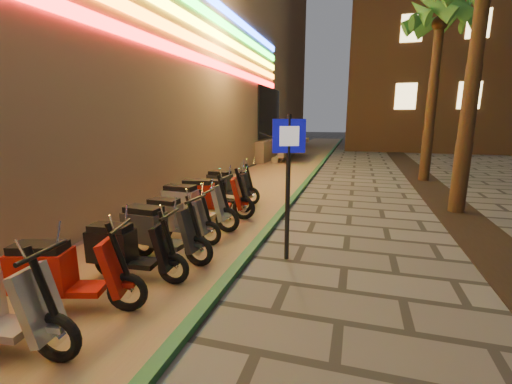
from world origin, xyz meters
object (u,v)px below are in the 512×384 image
(scooter_8, at_px, (192,205))
(scooter_10, at_px, (220,193))
(scooter_4, at_px, (63,273))
(scooter_6, at_px, (157,231))
(scooter_5, at_px, (126,249))
(scooter_11, at_px, (227,185))
(scooter_7, at_px, (175,218))
(scooter_9, at_px, (209,197))
(pedestrian_sign, at_px, (288,168))

(scooter_8, bearing_deg, scooter_10, 92.63)
(scooter_4, xyz_separation_m, scooter_6, (0.24, 1.84, 0.01))
(scooter_10, bearing_deg, scooter_8, -83.26)
(scooter_5, relative_size, scooter_11, 0.96)
(scooter_8, height_order, scooter_11, scooter_8)
(scooter_10, bearing_deg, scooter_6, -79.93)
(scooter_8, distance_m, scooter_11, 2.64)
(scooter_10, xyz_separation_m, scooter_11, (-0.13, 0.91, 0.05))
(scooter_4, distance_m, scooter_5, 1.03)
(scooter_7, distance_m, scooter_9, 1.69)
(scooter_9, bearing_deg, scooter_11, 84.76)
(scooter_4, xyz_separation_m, scooter_8, (0.02, 3.62, 0.03))
(scooter_8, bearing_deg, scooter_5, -83.64)
(scooter_10, bearing_deg, scooter_4, -83.77)
(scooter_4, bearing_deg, scooter_10, 74.05)
(scooter_4, distance_m, scooter_6, 1.86)
(scooter_7, height_order, scooter_8, scooter_8)
(pedestrian_sign, relative_size, scooter_10, 1.67)
(scooter_7, relative_size, scooter_9, 0.88)
(scooter_10, bearing_deg, scooter_9, -79.41)
(scooter_4, relative_size, scooter_10, 1.12)
(scooter_6, distance_m, scooter_7, 0.93)
(scooter_5, bearing_deg, pedestrian_sign, 29.47)
(scooter_8, bearing_deg, scooter_6, -80.84)
(scooter_7, distance_m, scooter_10, 2.57)
(pedestrian_sign, height_order, scooter_8, pedestrian_sign)
(scooter_8, relative_size, scooter_9, 0.99)
(pedestrian_sign, xyz_separation_m, scooter_5, (-2.25, -1.51, -1.16))
(scooter_9, bearing_deg, scooter_10, 82.66)
(pedestrian_sign, height_order, scooter_11, pedestrian_sign)
(scooter_9, height_order, scooter_11, scooter_9)
(pedestrian_sign, distance_m, scooter_6, 2.58)
(pedestrian_sign, distance_m, scooter_11, 4.68)
(pedestrian_sign, height_order, scooter_10, pedestrian_sign)
(scooter_5, relative_size, scooter_7, 1.01)
(scooter_6, relative_size, scooter_9, 0.95)
(pedestrian_sign, relative_size, scooter_4, 1.48)
(scooter_5, xyz_separation_m, scooter_6, (0.03, 0.83, 0.04))
(scooter_4, bearing_deg, scooter_5, 62.37)
(scooter_4, relative_size, scooter_7, 1.07)
(scooter_11, bearing_deg, scooter_5, -77.46)
(scooter_7, bearing_deg, scooter_10, 93.37)
(scooter_4, distance_m, scooter_10, 5.33)
(scooter_4, bearing_deg, scooter_9, 73.18)
(scooter_4, distance_m, scooter_11, 6.25)
(scooter_4, relative_size, scooter_11, 1.01)
(pedestrian_sign, xyz_separation_m, scooter_9, (-2.38, 1.93, -1.10))
(scooter_11, bearing_deg, scooter_4, -79.97)
(scooter_4, xyz_separation_m, scooter_9, (0.07, 4.45, 0.03))
(pedestrian_sign, xyz_separation_m, scooter_4, (-2.46, -2.51, -1.13))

